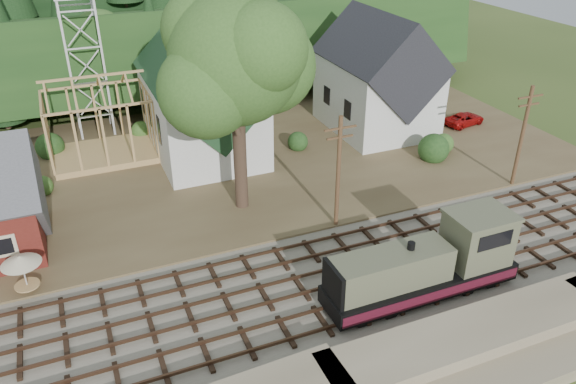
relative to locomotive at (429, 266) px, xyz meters
name	(u,v)px	position (x,y,z in m)	size (l,w,h in m)	color
ground	(266,300)	(-8.46, 3.00, -2.00)	(140.00, 140.00, 0.00)	#384C1E
railroad_bed	(266,299)	(-8.46, 3.00, -1.92)	(64.00, 11.00, 0.16)	#726B5B
village_flat	(188,166)	(-8.46, 21.00, -1.85)	(64.00, 26.00, 0.30)	brown
hillside	(138,83)	(-8.46, 45.00, -2.00)	(70.00, 28.00, 8.00)	#1E3F19
ridge	(119,50)	(-8.46, 61.00, -2.00)	(80.00, 20.00, 12.00)	black
church	(202,97)	(-6.46, 22.68, 3.18)	(8.40, 15.17, 13.00)	silver
farmhouse	(378,80)	(9.54, 22.00, 2.87)	(8.40, 10.80, 10.60)	silver
timber_frame	(100,124)	(-14.46, 25.00, 1.27)	(8.20, 6.20, 6.99)	tan
lattice_tower	(78,23)	(-14.46, 31.00, 8.04)	(3.20, 3.20, 12.12)	silver
big_tree	(238,67)	(-6.29, 13.08, 8.22)	(10.90, 8.40, 14.70)	#38281E
telegraph_pole_near	(338,171)	(-1.46, 8.20, 2.25)	(2.20, 0.28, 8.00)	#4C331E
telegraph_pole_far	(522,135)	(13.54, 8.20, 2.25)	(2.20, 0.28, 8.00)	#4C331E
locomotive	(429,266)	(0.00, 0.00, 0.00)	(11.06, 2.77, 4.45)	black
car_blue	(23,220)	(-20.68, 15.58, -1.03)	(1.58, 3.93, 1.34)	#6097CD
car_red	(464,119)	(17.70, 19.29, -1.12)	(1.91, 4.14, 1.15)	#AB0E0D
patio_set	(21,262)	(-20.56, 8.50, 0.33)	(2.14, 2.14, 2.38)	silver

